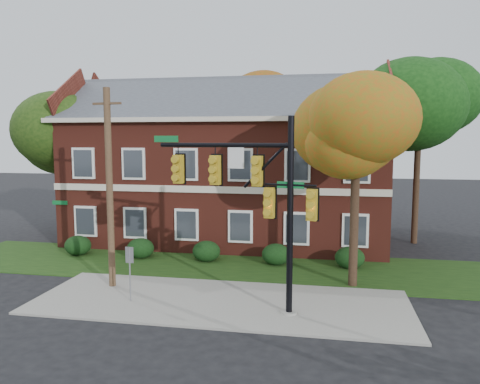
% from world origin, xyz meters
% --- Properties ---
extents(ground, '(120.00, 120.00, 0.00)m').
position_xyz_m(ground, '(0.00, 0.00, 0.00)').
color(ground, black).
rests_on(ground, ground).
extents(sidewalk, '(14.00, 5.00, 0.08)m').
position_xyz_m(sidewalk, '(0.00, 1.00, 0.04)').
color(sidewalk, gray).
rests_on(sidewalk, ground).
extents(grass_strip, '(30.00, 6.00, 0.04)m').
position_xyz_m(grass_strip, '(0.00, 6.00, 0.02)').
color(grass_strip, '#193811').
rests_on(grass_strip, ground).
extents(apartment_building, '(18.80, 8.80, 9.74)m').
position_xyz_m(apartment_building, '(-2.00, 11.95, 4.99)').
color(apartment_building, maroon).
rests_on(apartment_building, ground).
extents(hedge_far_left, '(1.40, 1.26, 1.05)m').
position_xyz_m(hedge_far_left, '(-9.00, 6.70, 0.53)').
color(hedge_far_left, black).
rests_on(hedge_far_left, ground).
extents(hedge_left, '(1.40, 1.26, 1.05)m').
position_xyz_m(hedge_left, '(-5.50, 6.70, 0.53)').
color(hedge_left, black).
rests_on(hedge_left, ground).
extents(hedge_center, '(1.40, 1.26, 1.05)m').
position_xyz_m(hedge_center, '(-2.00, 6.70, 0.53)').
color(hedge_center, black).
rests_on(hedge_center, ground).
extents(hedge_right, '(1.40, 1.26, 1.05)m').
position_xyz_m(hedge_right, '(1.50, 6.70, 0.53)').
color(hedge_right, black).
rests_on(hedge_right, ground).
extents(hedge_far_right, '(1.40, 1.26, 1.05)m').
position_xyz_m(hedge_far_right, '(5.00, 6.70, 0.53)').
color(hedge_far_right, black).
rests_on(hedge_far_right, ground).
extents(tree_near_right, '(4.50, 4.25, 8.58)m').
position_xyz_m(tree_near_right, '(5.22, 3.87, 6.67)').
color(tree_near_right, black).
rests_on(tree_near_right, ground).
extents(tree_left_rear, '(5.40, 5.10, 8.88)m').
position_xyz_m(tree_left_rear, '(-11.73, 10.84, 6.68)').
color(tree_left_rear, black).
rests_on(tree_left_rear, ground).
extents(tree_right_rear, '(6.30, 5.95, 10.62)m').
position_xyz_m(tree_right_rear, '(9.31, 12.81, 8.12)').
color(tree_right_rear, black).
rests_on(tree_right_rear, ground).
extents(tree_far_rear, '(6.84, 6.46, 11.52)m').
position_xyz_m(tree_far_rear, '(-0.66, 19.79, 8.84)').
color(tree_far_rear, black).
rests_on(tree_far_rear, ground).
extents(traffic_signal, '(6.10, 1.23, 6.89)m').
position_xyz_m(traffic_signal, '(1.43, 0.41, 4.27)').
color(traffic_signal, gray).
rests_on(traffic_signal, ground).
extents(utility_pole, '(1.27, 0.30, 8.15)m').
position_xyz_m(utility_pole, '(-4.79, 2.00, 4.13)').
color(utility_pole, '#4B3623').
rests_on(utility_pole, ground).
extents(sign_post, '(0.31, 0.06, 2.14)m').
position_xyz_m(sign_post, '(-3.29, 0.40, 1.45)').
color(sign_post, slate).
rests_on(sign_post, ground).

